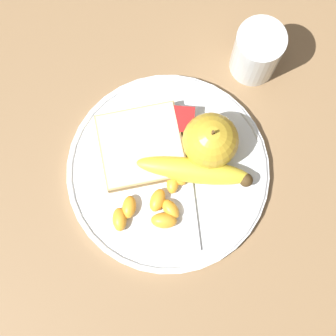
{
  "coord_description": "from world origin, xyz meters",
  "views": [
    {
      "loc": [
        -0.01,
        0.14,
        0.74
      ],
      "look_at": [
        0.0,
        0.0,
        0.03
      ],
      "focal_mm": 60.0,
      "sensor_mm": 36.0,
      "label": 1
    }
  ],
  "objects_px": {
    "plate": "(168,172)",
    "bread_slice": "(141,147)",
    "juice_glass": "(257,53)",
    "jam_packet": "(178,121)",
    "fork": "(187,177)",
    "apple": "(210,141)",
    "banana": "(193,173)"
  },
  "relations": [
    {
      "from": "bread_slice",
      "to": "fork",
      "type": "distance_m",
      "value": 0.07
    },
    {
      "from": "juice_glass",
      "to": "fork",
      "type": "height_order",
      "value": "juice_glass"
    },
    {
      "from": "banana",
      "to": "plate",
      "type": "bearing_deg",
      "value": -6.59
    },
    {
      "from": "plate",
      "to": "bread_slice",
      "type": "relative_size",
      "value": 2.05
    },
    {
      "from": "plate",
      "to": "juice_glass",
      "type": "height_order",
      "value": "juice_glass"
    },
    {
      "from": "apple",
      "to": "fork",
      "type": "relative_size",
      "value": 0.49
    },
    {
      "from": "fork",
      "to": "juice_glass",
      "type": "bearing_deg",
      "value": -35.9
    },
    {
      "from": "bread_slice",
      "to": "apple",
      "type": "bearing_deg",
      "value": -174.52
    },
    {
      "from": "juice_glass",
      "to": "apple",
      "type": "bearing_deg",
      "value": 66.91
    },
    {
      "from": "plate",
      "to": "bread_slice",
      "type": "bearing_deg",
      "value": -36.69
    },
    {
      "from": "juice_glass",
      "to": "bread_slice",
      "type": "height_order",
      "value": "juice_glass"
    },
    {
      "from": "juice_glass",
      "to": "bread_slice",
      "type": "relative_size",
      "value": 0.66
    },
    {
      "from": "bread_slice",
      "to": "fork",
      "type": "relative_size",
      "value": 0.79
    },
    {
      "from": "fork",
      "to": "jam_packet",
      "type": "bearing_deg",
      "value": 3.13
    },
    {
      "from": "banana",
      "to": "jam_packet",
      "type": "bearing_deg",
      "value": -70.35
    },
    {
      "from": "bread_slice",
      "to": "banana",
      "type": "bearing_deg",
      "value": 155.87
    },
    {
      "from": "apple",
      "to": "fork",
      "type": "height_order",
      "value": "apple"
    },
    {
      "from": "apple",
      "to": "fork",
      "type": "distance_m",
      "value": 0.06
    },
    {
      "from": "jam_packet",
      "to": "plate",
      "type": "bearing_deg",
      "value": 83.12
    },
    {
      "from": "jam_packet",
      "to": "bread_slice",
      "type": "bearing_deg",
      "value": 40.76
    },
    {
      "from": "fork",
      "to": "banana",
      "type": "bearing_deg",
      "value": -80.49
    },
    {
      "from": "apple",
      "to": "banana",
      "type": "distance_m",
      "value": 0.05
    },
    {
      "from": "banana",
      "to": "fork",
      "type": "relative_size",
      "value": 0.95
    },
    {
      "from": "juice_glass",
      "to": "banana",
      "type": "distance_m",
      "value": 0.18
    },
    {
      "from": "plate",
      "to": "fork",
      "type": "xyz_separation_m",
      "value": [
        -0.03,
        0.01,
        0.01
      ]
    },
    {
      "from": "banana",
      "to": "bread_slice",
      "type": "bearing_deg",
      "value": -24.13
    },
    {
      "from": "plate",
      "to": "apple",
      "type": "xyz_separation_m",
      "value": [
        -0.05,
        -0.04,
        0.04
      ]
    },
    {
      "from": "apple",
      "to": "bread_slice",
      "type": "distance_m",
      "value": 0.09
    },
    {
      "from": "bread_slice",
      "to": "plate",
      "type": "bearing_deg",
      "value": 143.31
    },
    {
      "from": "plate",
      "to": "bread_slice",
      "type": "xyz_separation_m",
      "value": [
        0.04,
        -0.03,
        0.02
      ]
    },
    {
      "from": "jam_packet",
      "to": "fork",
      "type": "bearing_deg",
      "value": 103.97
    },
    {
      "from": "plate",
      "to": "banana",
      "type": "relative_size",
      "value": 1.71
    }
  ]
}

